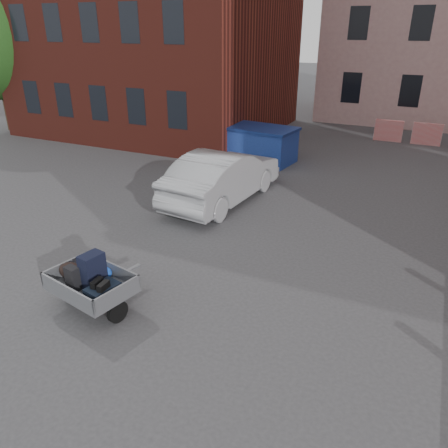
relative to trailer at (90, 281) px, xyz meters
The scene contains 6 objects.
ground 2.24m from the trailer, 60.40° to the left, with size 120.00×120.00×0.00m, color #38383A.
far_building 30.66m from the trailer, 128.42° to the left, with size 6.00×6.00×8.00m, color maroon.
barriers 17.68m from the trailer, 72.67° to the left, with size 4.70×0.18×1.00m.
trailer is the anchor object (origin of this frame).
dumpster 11.10m from the trailer, 95.39° to the left, with size 3.54×2.14×1.40m.
silver_car 6.37m from the trailer, 91.87° to the left, with size 1.71×4.91×1.62m, color #9B9EA2.
Camera 1 is at (4.38, -7.26, 5.13)m, focal length 35.00 mm.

